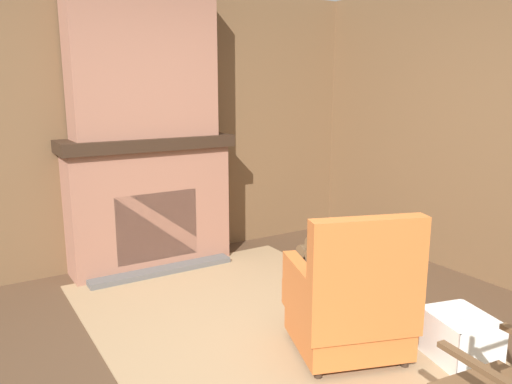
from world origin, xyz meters
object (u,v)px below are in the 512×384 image
at_px(firewood_stack, 324,250).
at_px(laundry_basket, 459,338).
at_px(decorative_plate_on_mantel, 149,121).
at_px(armchair, 351,304).
at_px(oil_lamp_vase, 86,130).
at_px(storage_case, 192,128).

height_order(firewood_stack, laundry_basket, laundry_basket).
bearing_deg(decorative_plate_on_mantel, firewood_stack, 60.96).
height_order(armchair, oil_lamp_vase, oil_lamp_vase).
relative_size(armchair, storage_case, 4.51).
xyz_separation_m(storage_case, decorative_plate_on_mantel, (-0.02, -0.43, 0.09)).
xyz_separation_m(firewood_stack, decorative_plate_on_mantel, (-0.82, -1.48, 1.30)).
bearing_deg(armchair, oil_lamp_vase, 43.53).
height_order(laundry_basket, oil_lamp_vase, oil_lamp_vase).
bearing_deg(firewood_stack, oil_lamp_vase, -111.23).
bearing_deg(laundry_basket, oil_lamp_vase, -149.79).
distance_m(laundry_basket, decorative_plate_on_mantel, 3.18).
relative_size(oil_lamp_vase, decorative_plate_on_mantel, 0.84).
relative_size(storage_case, decorative_plate_on_mantel, 0.73).
xyz_separation_m(laundry_basket, storage_case, (-2.73, -0.57, 1.16)).
xyz_separation_m(armchair, firewood_stack, (-1.52, 1.04, -0.25)).
xyz_separation_m(armchair, oil_lamp_vase, (-2.32, -1.03, 0.99)).
bearing_deg(storage_case, armchair, 0.35).
height_order(storage_case, decorative_plate_on_mantel, decorative_plate_on_mantel).
bearing_deg(oil_lamp_vase, storage_case, 89.99).
bearing_deg(oil_lamp_vase, decorative_plate_on_mantel, 91.96).
xyz_separation_m(armchair, laundry_basket, (0.41, 0.56, -0.20)).
xyz_separation_m(laundry_basket, decorative_plate_on_mantel, (-2.75, -1.00, 1.25)).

